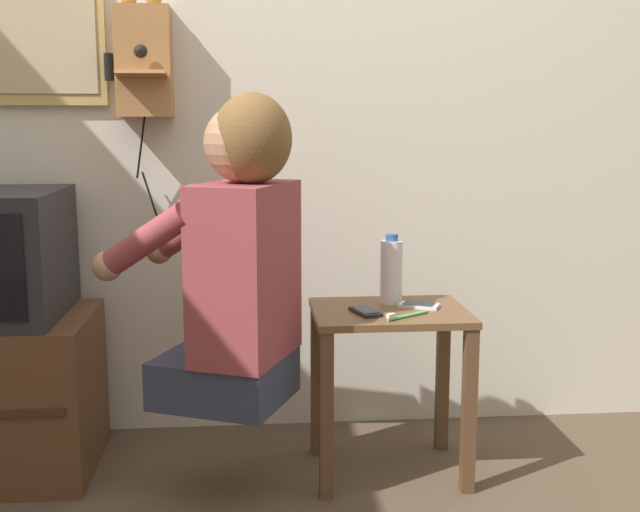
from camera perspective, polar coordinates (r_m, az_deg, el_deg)
The scene contains 9 objects.
wall_back at distance 2.89m, azimuth -4.04°, elevation 12.63°, with size 6.80×0.05×2.55m.
side_table at distance 2.56m, azimuth 4.95°, elevation -6.66°, with size 0.48×0.38×0.54m.
person at distance 2.31m, azimuth -5.93°, elevation 0.10°, with size 0.61×0.52×0.90m.
wall_phone_antique at distance 2.83m, azimuth -12.45°, elevation 13.48°, with size 0.22×0.19×0.79m.
framed_picture at distance 2.94m, azimuth -19.19°, elevation 15.53°, with size 0.41×0.03×0.56m.
cell_phone_held at distance 2.47m, azimuth 3.26°, elevation -3.97°, with size 0.09×0.14×0.01m.
cell_phone_spare at distance 2.56m, azimuth 7.05°, elevation -3.51°, with size 0.14×0.11×0.01m.
water_bottle at distance 2.59m, azimuth 5.09°, elevation -1.07°, with size 0.07×0.07×0.23m.
toothbrush at distance 2.42m, azimuth 6.05°, elevation -4.24°, with size 0.15×0.10×0.02m.
Camera 1 is at (-0.06, -1.91, 1.13)m, focal length 45.00 mm.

